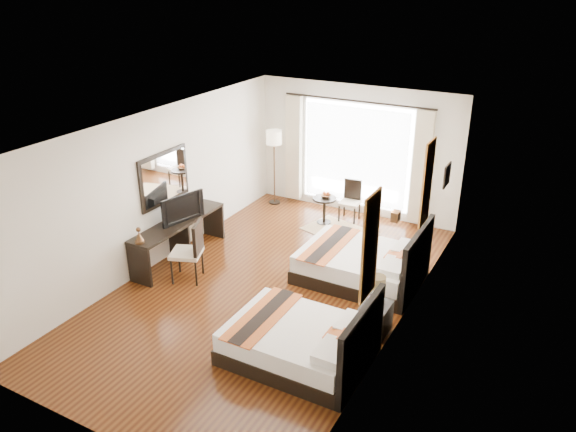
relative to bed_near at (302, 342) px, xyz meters
The scene contains 29 objects.
floor 1.96m from the bed_near, 133.92° to the left, with size 4.50×7.50×0.01m, color #38170A.
ceiling 3.17m from the bed_near, 133.92° to the left, with size 4.50×7.50×0.02m, color white.
wall_headboard 2.00m from the bed_near, 57.27° to the left, with size 0.01×7.50×2.80m, color silver.
wall_desk 4.01m from the bed_near, 158.73° to the left, with size 0.01×7.50×2.80m, color silver.
wall_window 5.43m from the bed_near, 104.67° to the left, with size 4.50×0.01×2.80m, color silver.
wall_entry 2.93m from the bed_near, 119.84° to the right, with size 4.50×0.01×2.80m, color silver.
window_glass 5.40m from the bed_near, 104.71° to the left, with size 2.40×0.02×2.20m, color white.
sheer_curtain 5.34m from the bed_near, 104.88° to the left, with size 2.30×0.02×2.10m, color white.
drape_left 5.84m from the bed_near, 119.08° to the left, with size 0.35×0.14×2.35m, color beige.
drape_right 5.13m from the bed_near, 88.82° to the left, with size 0.35×0.14×2.35m, color beige.
art_panel_near 1.89m from the bed_near, ahead, with size 0.03×0.50×1.35m, color maroon.
art_panel_far 3.08m from the bed_near, 70.03° to the left, with size 0.03×0.50×1.35m, color maroon.
wall_sconce 2.13m from the bed_near, 51.64° to the left, with size 0.10×0.14×0.14m, color #482F19.
mirror_frame 4.09m from the bed_near, 156.52° to the left, with size 0.04×1.25×0.95m, color black.
mirror_glass 4.07m from the bed_near, 156.37° to the left, with size 0.01×1.12×0.82m, color white.
bed_near is the anchor object (origin of this frame).
bed_far 2.43m from the bed_near, 91.30° to the left, with size 2.03×1.58×1.14m.
nightstand 1.26m from the bed_near, 58.07° to the left, with size 0.39×0.49×0.47m, color black.
table_lamp 1.42m from the bed_near, 62.02° to the left, with size 0.24×0.24×0.38m.
vase 1.15m from the bed_near, 54.49° to the left, with size 0.12×0.12×0.13m, color black.
console_desk 3.68m from the bed_near, 155.09° to the left, with size 0.50×2.20×0.76m, color black.
television 3.76m from the bed_near, 153.98° to the left, with size 0.89×0.12×0.51m, color black.
bronze_figurine 3.43m from the bed_near, behind, with size 0.16×0.16×0.25m, color #482F19, non-canonical shape.
desk_chair 2.90m from the bed_near, 159.58° to the left, with size 0.65×0.65×1.08m.
floor_lamp 5.79m from the bed_near, 123.54° to the left, with size 0.34×0.34×1.71m.
side_table 4.57m from the bed_near, 111.27° to the left, with size 0.50×0.50×0.57m, color black.
fruit_bowl 4.61m from the bed_near, 110.97° to the left, with size 0.22×0.22×0.05m, color #4B2F1A.
window_chair 4.83m from the bed_near, 104.98° to the left, with size 0.43×0.43×0.87m.
jute_rug 4.20m from the bed_near, 106.54° to the left, with size 1.39×0.94×0.01m, color tan.
Camera 1 is at (4.19, -7.04, 4.95)m, focal length 35.00 mm.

